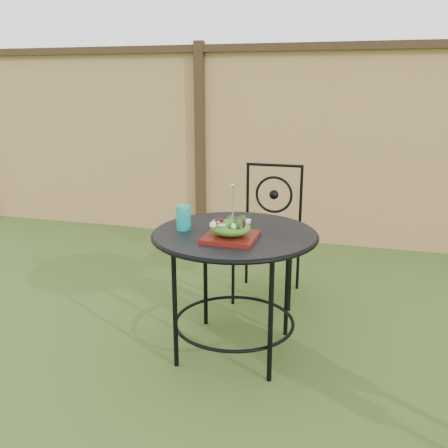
% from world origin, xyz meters
% --- Properties ---
extents(ground, '(60.00, 60.00, 0.00)m').
position_xyz_m(ground, '(0.00, 0.00, 0.00)').
color(ground, '#2F4A17').
rests_on(ground, ground).
extents(fence, '(8.00, 0.12, 1.90)m').
position_xyz_m(fence, '(-0.00, 2.19, 0.95)').
color(fence, tan).
rests_on(fence, ground).
extents(patio_table, '(0.92, 0.92, 0.72)m').
position_xyz_m(patio_table, '(-0.36, -0.02, 0.59)').
color(patio_table, black).
rests_on(patio_table, ground).
extents(patio_chair, '(0.46, 0.46, 0.95)m').
position_xyz_m(patio_chair, '(-0.34, 0.85, 0.50)').
color(patio_chair, black).
rests_on(patio_chair, ground).
extents(salad_plate, '(0.27, 0.27, 0.02)m').
position_xyz_m(salad_plate, '(-0.35, -0.16, 0.74)').
color(salad_plate, '#440C09').
rests_on(salad_plate, patio_table).
extents(salad, '(0.21, 0.21, 0.08)m').
position_xyz_m(salad, '(-0.35, -0.16, 0.79)').
color(salad, '#235614').
rests_on(salad, salad_plate).
extents(fork, '(0.01, 0.01, 0.18)m').
position_xyz_m(fork, '(-0.34, -0.16, 0.92)').
color(fork, silver).
rests_on(fork, salad).
extents(drinking_glass, '(0.08, 0.08, 0.14)m').
position_xyz_m(drinking_glass, '(-0.65, -0.05, 0.79)').
color(drinking_glass, '#0EA7A1').
rests_on(drinking_glass, patio_table).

